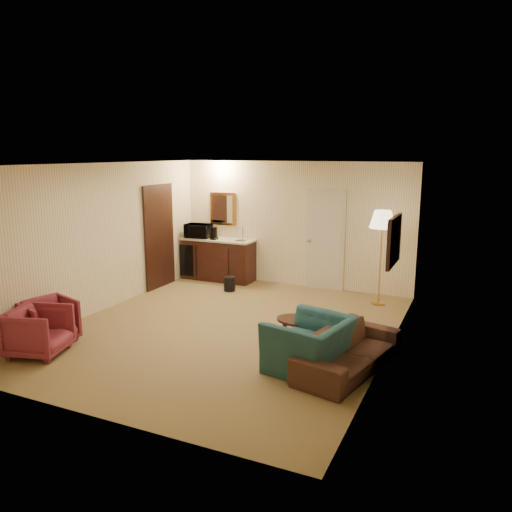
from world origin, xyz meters
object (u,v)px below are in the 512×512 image
(sofa, at_px, (349,344))
(coffee_maker, at_px, (214,233))
(microwave, at_px, (198,229))
(teal_armchair, at_px, (310,336))
(coffee_table, at_px, (302,334))
(waste_bin, at_px, (229,284))
(rose_chair_far, at_px, (48,319))
(wetbar_cabinet, at_px, (218,259))
(floor_lamp, at_px, (381,258))
(rose_chair_near, at_px, (39,329))

(sofa, distance_m, coffee_maker, 5.11)
(microwave, bearing_deg, teal_armchair, -48.00)
(coffee_table, xyz_separation_m, waste_bin, (-2.35, 2.26, -0.07))
(rose_chair_far, bearing_deg, coffee_maker, 10.94)
(teal_armchair, bearing_deg, sofa, 124.84)
(teal_armchair, bearing_deg, wetbar_cabinet, -125.61)
(rose_chair_far, xyz_separation_m, microwave, (0.04, 4.27, 0.75))
(wetbar_cabinet, height_order, coffee_maker, coffee_maker)
(teal_armchair, distance_m, waste_bin, 3.96)
(rose_chair_far, relative_size, floor_lamp, 0.41)
(sofa, height_order, coffee_table, sofa)
(rose_chair_near, xyz_separation_m, coffee_table, (3.25, 1.74, -0.15))
(rose_chair_near, bearing_deg, wetbar_cabinet, -19.15)
(coffee_table, bearing_deg, microwave, 139.79)
(teal_armchair, bearing_deg, waste_bin, -125.47)
(sofa, height_order, rose_chair_far, rose_chair_far)
(waste_bin, bearing_deg, coffee_maker, 138.41)
(rose_chair_near, bearing_deg, sofa, -88.32)
(rose_chair_far, distance_m, microwave, 4.33)
(wetbar_cabinet, distance_m, coffee_maker, 0.60)
(rose_chair_near, distance_m, microwave, 4.73)
(rose_chair_near, distance_m, coffee_table, 3.69)
(coffee_maker, bearing_deg, microwave, -179.62)
(wetbar_cabinet, height_order, sofa, wetbar_cabinet)
(waste_bin, height_order, coffee_maker, coffee_maker)
(rose_chair_far, distance_m, coffee_table, 3.75)
(floor_lamp, relative_size, microwave, 3.19)
(coffee_table, relative_size, floor_lamp, 0.43)
(teal_armchair, bearing_deg, coffee_maker, -124.41)
(sofa, bearing_deg, waste_bin, 62.17)
(coffee_table, height_order, waste_bin, coffee_table)
(wetbar_cabinet, bearing_deg, sofa, -41.99)
(sofa, distance_m, rose_chair_far, 4.39)
(floor_lamp, height_order, coffee_maker, floor_lamp)
(coffee_table, bearing_deg, rose_chair_far, -159.00)
(teal_armchair, bearing_deg, coffee_table, -140.78)
(teal_armchair, distance_m, coffee_table, 0.76)
(coffee_maker, bearing_deg, rose_chair_far, -87.72)
(sofa, relative_size, microwave, 3.28)
(sofa, distance_m, coffee_table, 0.93)
(wetbar_cabinet, relative_size, rose_chair_far, 2.29)
(microwave, height_order, coffee_maker, microwave)
(coffee_table, distance_m, coffee_maker, 4.25)
(waste_bin, xyz_separation_m, coffee_maker, (-0.68, 0.60, 0.91))
(waste_bin, bearing_deg, wetbar_cabinet, 132.08)
(rose_chair_near, xyz_separation_m, floor_lamp, (3.84, 4.35, 0.51))
(teal_armchair, distance_m, rose_chair_near, 3.75)
(rose_chair_near, xyz_separation_m, coffee_maker, (0.22, 4.60, 0.68))
(sofa, height_order, waste_bin, sofa)
(teal_armchair, xyz_separation_m, waste_bin, (-2.68, 2.90, -0.31))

